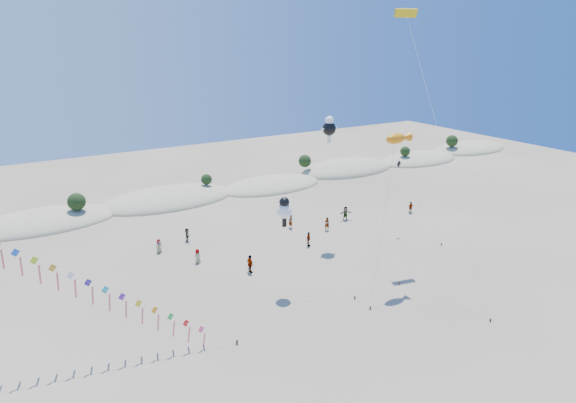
# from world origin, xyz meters

# --- Properties ---
(ground) EXTENTS (160.00, 160.00, 0.00)m
(ground) POSITION_xyz_m (0.00, 0.00, 0.00)
(ground) COLOR #7C6B56
(ground) RESTS_ON ground
(dune_ridge) EXTENTS (145.30, 11.49, 5.57)m
(dune_ridge) POSITION_xyz_m (1.06, 45.14, 0.11)
(dune_ridge) COLOR tan
(dune_ridge) RESTS_ON ground
(fish_kite) EXTENTS (6.84, 4.39, 13.93)m
(fish_kite) POSITION_xyz_m (11.32, 12.05, 13.42)
(fish_kite) COLOR #3F2D1E
(fish_kite) RESTS_ON ground
(cartoon_kite_low) EXTENTS (5.02, 5.63, 8.79)m
(cartoon_kite_low) POSITION_xyz_m (1.53, 15.12, 7.68)
(cartoon_kite_low) COLOR #3F2D1E
(cartoon_kite_low) RESTS_ON ground
(cartoon_kite_high) EXTENTS (2.00, 13.10, 14.06)m
(cartoon_kite_high) POSITION_xyz_m (11.35, 22.48, 12.85)
(cartoon_kite_high) COLOR #3F2D1E
(cartoon_kite_high) RESTS_ON ground
(parafoil_kite) EXTENTS (4.55, 16.25, 24.48)m
(parafoil_kite) POSITION_xyz_m (16.26, 17.16, 23.55)
(parafoil_kite) COLOR #3F2D1E
(parafoil_kite) RESTS_ON ground
(dark_kite) EXTENTS (1.73, 6.45, 8.57)m
(dark_kite) POSITION_xyz_m (20.46, 19.00, 5.82)
(dark_kite) COLOR #3F2D1E
(dark_kite) RESTS_ON ground
(beachgoers) EXTENTS (32.88, 11.95, 1.86)m
(beachgoers) POSITION_xyz_m (7.32, 25.30, 0.83)
(beachgoers) COLOR slate
(beachgoers) RESTS_ON ground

